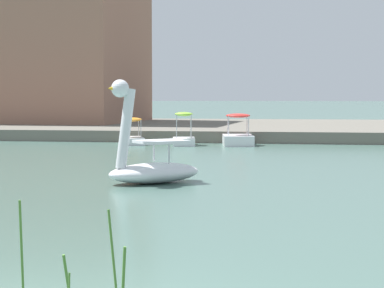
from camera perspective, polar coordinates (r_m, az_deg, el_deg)
The scene contains 6 objects.
shore_bank_far at distance 43.66m, azimuth 4.69°, elevation 1.26°, with size 151.07×18.43×0.59m, color #6B665B.
swan_boat at distance 18.87m, azimuth -3.42°, elevation -1.60°, with size 2.86×2.59×2.81m.
pedal_boat_red at distance 33.25m, azimuth 3.80°, elevation 0.64°, with size 1.72×2.41×1.52m.
pedal_boat_lime at distance 33.20m, azimuth -0.68°, elevation 0.69°, with size 1.34×1.99×1.59m.
pedal_boat_orange at distance 33.96m, azimuth -4.98°, elevation 0.71°, with size 1.69×2.33×1.31m.
reed_clump_foreground at distance 7.13m, azimuth -15.34°, elevation -10.64°, with size 2.74×0.86×1.54m.
Camera 1 is at (2.91, -6.75, 2.39)m, focal length 64.88 mm.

